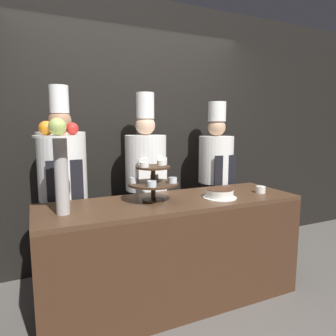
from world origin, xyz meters
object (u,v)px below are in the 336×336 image
(fruit_pedestal, at_px, (60,152))
(cup_white, at_px, (261,190))
(cake_round, at_px, (220,194))
(chef_center_left, at_px, (146,179))
(chef_left, at_px, (63,184))
(tiered_stand, at_px, (153,180))
(chef_center_right, at_px, (216,174))

(fruit_pedestal, xyz_separation_m, cup_white, (1.69, -0.04, -0.40))
(fruit_pedestal, bearing_deg, cake_round, -2.27)
(chef_center_left, bearing_deg, chef_left, -179.99)
(chef_left, height_order, chef_center_left, chef_left)
(chef_left, bearing_deg, fruit_pedestal, -95.80)
(fruit_pedestal, relative_size, chef_center_left, 0.36)
(tiered_stand, distance_m, cup_white, 1.01)
(cake_round, bearing_deg, cup_white, 0.68)
(fruit_pedestal, bearing_deg, chef_center_right, 20.87)
(chef_center_left, distance_m, chef_center_right, 0.81)
(chef_left, bearing_deg, cup_white, -22.53)
(tiered_stand, bearing_deg, fruit_pedestal, -173.31)
(tiered_stand, xyz_separation_m, fruit_pedestal, (-0.70, -0.08, 0.25))
(chef_center_right, bearing_deg, cup_white, -86.90)
(tiered_stand, height_order, chef_left, chef_left)
(chef_left, xyz_separation_m, chef_center_left, (0.77, 0.00, -0.01))
(chef_center_left, bearing_deg, cake_round, -59.07)
(cake_round, bearing_deg, fruit_pedestal, 177.73)
(cup_white, height_order, chef_left, chef_left)
(tiered_stand, distance_m, fruit_pedestal, 0.75)
(tiered_stand, distance_m, cake_round, 0.58)
(tiered_stand, xyz_separation_m, cake_round, (0.55, -0.13, -0.14))
(cake_round, height_order, chef_center_left, chef_center_left)
(cake_round, distance_m, chef_center_right, 0.79)
(fruit_pedestal, bearing_deg, chef_left, 84.20)
(tiered_stand, bearing_deg, chef_center_left, 75.63)
(chef_left, xyz_separation_m, chef_center_right, (1.59, 0.00, -0.02))
(chef_left, distance_m, chef_center_left, 0.77)
(cake_round, bearing_deg, chef_center_right, 59.06)
(cake_round, bearing_deg, chef_center_left, 120.93)
(fruit_pedestal, bearing_deg, cup_white, -1.49)
(cake_round, bearing_deg, tiered_stand, 166.53)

